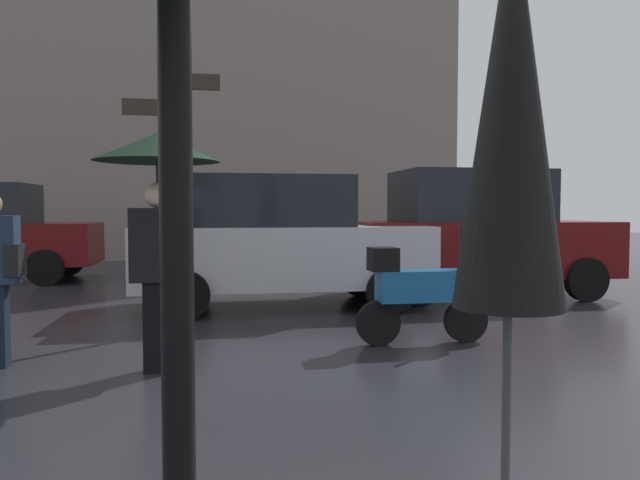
% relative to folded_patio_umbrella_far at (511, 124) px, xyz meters
% --- Properties ---
extents(folded_patio_umbrella_far, '(0.50, 0.50, 2.60)m').
position_rel_folded_patio_umbrella_far_xyz_m(folded_patio_umbrella_far, '(0.00, 0.00, 0.00)').
color(folded_patio_umbrella_far, black).
rests_on(folded_patio_umbrella_far, ground).
extents(pedestrian_with_umbrella, '(1.06, 1.06, 2.04)m').
position_rel_folded_patio_umbrella_far_xyz_m(pedestrian_with_umbrella, '(-1.64, 3.11, -0.09)').
color(pedestrian_with_umbrella, black).
rests_on(pedestrian_with_umbrella, ground).
extents(parked_scooter, '(1.41, 0.32, 1.23)m').
position_rel_folded_patio_umbrella_far_xyz_m(parked_scooter, '(0.91, 3.76, -1.18)').
color(parked_scooter, black).
rests_on(parked_scooter, ground).
extents(parked_car_left, '(4.08, 1.86, 1.86)m').
position_rel_folded_patio_umbrella_far_xyz_m(parked_car_left, '(-0.28, 6.38, -0.79)').
color(parked_car_left, silver).
rests_on(parked_car_left, ground).
extents(parked_car_distant, '(4.08, 1.93, 2.01)m').
position_rel_folded_patio_umbrella_far_xyz_m(parked_car_distant, '(2.98, 7.00, -0.72)').
color(parked_car_distant, '#590C0F').
rests_on(parked_car_distant, ground).
extents(street_signpost, '(1.08, 0.08, 3.09)m').
position_rel_folded_patio_umbrella_far_xyz_m(street_signpost, '(-1.65, 4.86, 0.14)').
color(street_signpost, black).
rests_on(street_signpost, ground).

